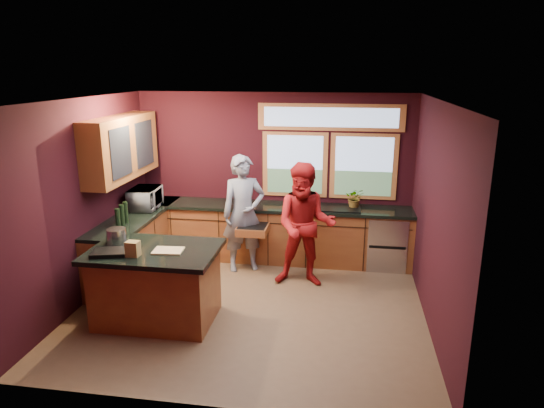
% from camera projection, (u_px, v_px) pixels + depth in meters
% --- Properties ---
extents(floor, '(4.50, 4.50, 0.00)m').
position_uv_depth(floor, '(251.00, 306.00, 6.45)').
color(floor, brown).
rests_on(floor, ground).
extents(room_shell, '(4.52, 4.02, 2.71)m').
position_uv_depth(room_shell, '(210.00, 168.00, 6.36)').
color(room_shell, black).
rests_on(room_shell, ground).
extents(back_counter, '(4.50, 0.64, 0.93)m').
position_uv_depth(back_counter, '(283.00, 233.00, 7.91)').
color(back_counter, maroon).
rests_on(back_counter, floor).
extents(left_counter, '(0.64, 2.30, 0.93)m').
position_uv_depth(left_counter, '(137.00, 244.00, 7.42)').
color(left_counter, maroon).
rests_on(left_counter, floor).
extents(island, '(1.55, 1.05, 0.95)m').
position_uv_depth(island, '(156.00, 284.00, 6.01)').
color(island, maroon).
rests_on(island, floor).
extents(person_grey, '(0.78, 0.67, 1.82)m').
position_uv_depth(person_grey, '(244.00, 214.00, 7.43)').
color(person_grey, slate).
rests_on(person_grey, floor).
extents(person_red, '(0.89, 0.69, 1.81)m').
position_uv_depth(person_red, '(305.00, 225.00, 6.90)').
color(person_red, maroon).
rests_on(person_red, floor).
extents(microwave, '(0.44, 0.62, 0.33)m').
position_uv_depth(microwave, '(145.00, 198.00, 7.59)').
color(microwave, '#999999').
rests_on(microwave, left_counter).
extents(potted_plant, '(0.29, 0.25, 0.32)m').
position_uv_depth(potted_plant, '(355.00, 198.00, 7.63)').
color(potted_plant, '#999999').
rests_on(potted_plant, back_counter).
extents(paper_towel, '(0.12, 0.12, 0.28)m').
position_uv_depth(paper_towel, '(299.00, 198.00, 7.71)').
color(paper_towel, white).
rests_on(paper_towel, back_counter).
extents(cutting_board, '(0.37, 0.28, 0.02)m').
position_uv_depth(cutting_board, '(168.00, 251.00, 5.80)').
color(cutting_board, tan).
rests_on(cutting_board, island).
extents(stock_pot, '(0.24, 0.24, 0.18)m').
position_uv_depth(stock_pot, '(116.00, 236.00, 6.08)').
color(stock_pot, silver).
rests_on(stock_pot, island).
extents(paper_bag, '(0.16, 0.13, 0.18)m').
position_uv_depth(paper_bag, '(133.00, 249.00, 5.64)').
color(paper_bag, brown).
rests_on(paper_bag, island).
extents(black_tray, '(0.46, 0.37, 0.05)m').
position_uv_depth(black_tray, '(109.00, 253.00, 5.70)').
color(black_tray, black).
rests_on(black_tray, island).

